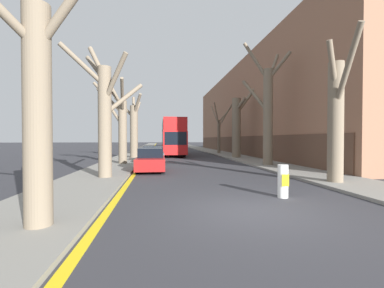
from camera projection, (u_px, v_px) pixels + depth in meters
ground_plane at (253, 211)px, 7.06m from camera, size 300.00×300.00×0.00m
sidewalk_left at (145, 148)px, 55.93m from camera, size 3.18×120.00×0.12m
sidewalk_right at (197, 148)px, 57.37m from camera, size 3.18×120.00×0.12m
building_facade_right at (266, 112)px, 36.11m from camera, size 10.08×46.32×11.60m
kerb_line_stripe at (153, 148)px, 56.15m from camera, size 0.24×120.00×0.01m
street_tree_left_0 at (39, 99)px, 5.52m from camera, size 3.44×3.53×6.62m
street_tree_left_1 at (105, 113)px, 12.67m from camera, size 3.72×3.12×6.69m
street_tree_left_2 at (120, 124)px, 19.59m from camera, size 2.63×3.40×6.50m
street_tree_left_3 at (134, 127)px, 26.34m from camera, size 3.20×4.29×6.53m
street_tree_right_0 at (336, 116)px, 11.17m from camera, size 2.02×3.01×6.30m
street_tree_right_1 at (267, 110)px, 18.82m from camera, size 3.00×3.22×9.20m
street_tree_right_2 at (237, 125)px, 26.40m from camera, size 2.87×3.45×7.54m
street_tree_right_3 at (219, 131)px, 34.45m from camera, size 2.66×4.37×6.74m
double_decker_bus at (173, 136)px, 32.14m from camera, size 2.56×11.91×4.29m
parked_car_0 at (151, 160)px, 16.03m from camera, size 1.71×3.99×1.43m
parked_car_1 at (153, 155)px, 21.58m from camera, size 1.83×4.08×1.38m
traffic_bollard at (283, 181)px, 8.73m from camera, size 0.35×0.36×1.12m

